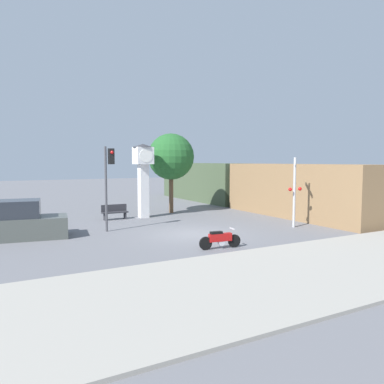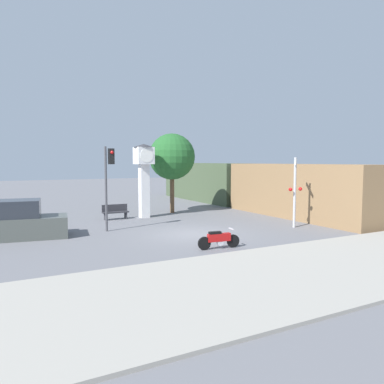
{
  "view_description": "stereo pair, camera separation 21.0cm",
  "coord_description": "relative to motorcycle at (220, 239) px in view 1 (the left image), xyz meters",
  "views": [
    {
      "loc": [
        -8.78,
        -15.96,
        3.58
      ],
      "look_at": [
        0.7,
        1.44,
        1.95
      ],
      "focal_mm": 35.0,
      "sensor_mm": 36.0,
      "label": 1
    },
    {
      "loc": [
        -8.59,
        -16.06,
        3.58
      ],
      "look_at": [
        0.7,
        1.44,
        1.95
      ],
      "focal_mm": 35.0,
      "sensor_mm": 36.0,
      "label": 2
    }
  ],
  "objects": [
    {
      "name": "railroad_crossing_signal",
      "position": [
        6.23,
        2.28,
        1.68
      ],
      "size": [
        0.9,
        0.82,
        3.79
      ],
      "color": "#B7B7BC",
      "rests_on": "ground_plane"
    },
    {
      "name": "clock_tower",
      "position": [
        0.36,
        9.53,
        2.71
      ],
      "size": [
        1.28,
        1.28,
        4.67
      ],
      "color": "white",
      "rests_on": "ground_plane"
    },
    {
      "name": "bench",
      "position": [
        -1.51,
        9.6,
        0.1
      ],
      "size": [
        1.6,
        0.44,
        0.92
      ],
      "color": "#2D2D33",
      "rests_on": "ground_plane"
    },
    {
      "name": "freight_train",
      "position": [
        9.23,
        11.08,
        1.31
      ],
      "size": [
        2.8,
        23.53,
        3.4
      ],
      "color": "olive",
      "rests_on": "ground_plane"
    },
    {
      "name": "motorcycle",
      "position": [
        0.0,
        0.0,
        0.0
      ],
      "size": [
        1.84,
        0.43,
        0.81
      ],
      "rotation": [
        0.0,
        0.0,
        -0.12
      ],
      "color": "black",
      "rests_on": "ground_plane"
    },
    {
      "name": "street_tree",
      "position": [
        2.87,
        10.71,
        3.49
      ],
      "size": [
        3.18,
        3.18,
        5.49
      ],
      "color": "brown",
      "rests_on": "ground_plane"
    },
    {
      "name": "traffic_light",
      "position": [
        -2.89,
        5.96,
        2.58
      ],
      "size": [
        0.5,
        0.35,
        4.33
      ],
      "color": "#47474C",
      "rests_on": "ground_plane"
    },
    {
      "name": "parked_car",
      "position": [
        -7.12,
        6.1,
        0.36
      ],
      "size": [
        4.42,
        2.41,
        1.8
      ],
      "rotation": [
        0.0,
        0.0,
        -0.15
      ],
      "color": "#4C514C",
      "rests_on": "ground_plane"
    },
    {
      "name": "ground_plane",
      "position": [
        0.54,
        3.25,
        -0.39
      ],
      "size": [
        120.0,
        120.0,
        0.0
      ],
      "primitive_type": "plane",
      "color": "slate"
    },
    {
      "name": "sidewalk_strip",
      "position": [
        0.54,
        -4.0,
        -0.34
      ],
      "size": [
        36.0,
        6.0,
        0.1
      ],
      "color": "#9E998E",
      "rests_on": "ground_plane"
    }
  ]
}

